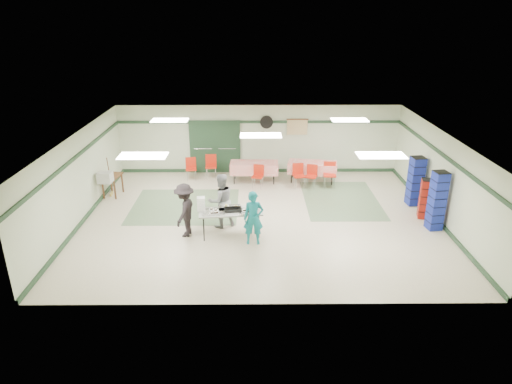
{
  "coord_description": "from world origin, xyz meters",
  "views": [
    {
      "loc": [
        -0.24,
        -12.99,
        6.07
      ],
      "look_at": [
        -0.14,
        -0.3,
        1.01
      ],
      "focal_mm": 32.0,
      "sensor_mm": 36.0,
      "label": 1
    }
  ],
  "objects_px": {
    "volunteer_grey": "(221,201)",
    "crate_stack_blue_a": "(416,181)",
    "crate_stack_red": "(426,199)",
    "crate_stack_blue_b": "(437,201)",
    "chair_a": "(312,174)",
    "dining_table_b": "(254,167)",
    "chair_d": "(258,174)",
    "chair_b": "(298,173)",
    "chair_c": "(330,172)",
    "volunteer_teal": "(253,218)",
    "printer_table": "(112,179)",
    "broom": "(110,176)",
    "chair_loose_a": "(211,164)",
    "dining_table_a": "(312,167)",
    "chair_loose_b": "(191,166)",
    "office_printer": "(105,177)",
    "serving_table": "(231,212)",
    "volunteer_dark": "(185,210)"
  },
  "relations": [
    {
      "from": "volunteer_grey",
      "to": "volunteer_dark",
      "type": "bearing_deg",
      "value": 4.51
    },
    {
      "from": "chair_a",
      "to": "crate_stack_blue_a",
      "type": "bearing_deg",
      "value": -9.11
    },
    {
      "from": "chair_loose_b",
      "to": "crate_stack_red",
      "type": "relative_size",
      "value": 0.67
    },
    {
      "from": "volunteer_teal",
      "to": "chair_c",
      "type": "distance_m",
      "value": 5.23
    },
    {
      "from": "volunteer_teal",
      "to": "chair_c",
      "type": "height_order",
      "value": "volunteer_teal"
    },
    {
      "from": "volunteer_teal",
      "to": "crate_stack_blue_b",
      "type": "xyz_separation_m",
      "value": [
        5.37,
        0.86,
        0.14
      ]
    },
    {
      "from": "crate_stack_red",
      "to": "crate_stack_blue_b",
      "type": "relative_size",
      "value": 0.71
    },
    {
      "from": "volunteer_grey",
      "to": "chair_c",
      "type": "height_order",
      "value": "volunteer_grey"
    },
    {
      "from": "chair_d",
      "to": "broom",
      "type": "xyz_separation_m",
      "value": [
        -5.19,
        -0.76,
        0.21
      ]
    },
    {
      "from": "chair_a",
      "to": "crate_stack_red",
      "type": "xyz_separation_m",
      "value": [
        3.23,
        -2.74,
        0.12
      ]
    },
    {
      "from": "chair_a",
      "to": "crate_stack_red",
      "type": "bearing_deg",
      "value": -22.03
    },
    {
      "from": "crate_stack_blue_a",
      "to": "chair_d",
      "type": "bearing_deg",
      "value": 162.15
    },
    {
      "from": "volunteer_grey",
      "to": "chair_b",
      "type": "relative_size",
      "value": 1.88
    },
    {
      "from": "volunteer_dark",
      "to": "chair_c",
      "type": "bearing_deg",
      "value": 140.5
    },
    {
      "from": "dining_table_b",
      "to": "crate_stack_blue_a",
      "type": "relative_size",
      "value": 1.09
    },
    {
      "from": "crate_stack_red",
      "to": "crate_stack_blue_b",
      "type": "bearing_deg",
      "value": -90.0
    },
    {
      "from": "dining_table_a",
      "to": "crate_stack_blue_b",
      "type": "bearing_deg",
      "value": -43.28
    },
    {
      "from": "volunteer_teal",
      "to": "chair_loose_a",
      "type": "bearing_deg",
      "value": 105.66
    },
    {
      "from": "printer_table",
      "to": "chair_c",
      "type": "bearing_deg",
      "value": 13.28
    },
    {
      "from": "crate_stack_blue_a",
      "to": "chair_c",
      "type": "bearing_deg",
      "value": 146.72
    },
    {
      "from": "volunteer_grey",
      "to": "dining_table_a",
      "type": "height_order",
      "value": "volunteer_grey"
    },
    {
      "from": "chair_c",
      "to": "office_printer",
      "type": "bearing_deg",
      "value": -164.43
    },
    {
      "from": "dining_table_b",
      "to": "broom",
      "type": "relative_size",
      "value": 1.3
    },
    {
      "from": "printer_table",
      "to": "broom",
      "type": "height_order",
      "value": "broom"
    },
    {
      "from": "serving_table",
      "to": "crate_stack_blue_a",
      "type": "relative_size",
      "value": 1.13
    },
    {
      "from": "dining_table_b",
      "to": "chair_d",
      "type": "xyz_separation_m",
      "value": [
        0.14,
        -0.57,
        -0.06
      ]
    },
    {
      "from": "dining_table_b",
      "to": "chair_c",
      "type": "bearing_deg",
      "value": -9.86
    },
    {
      "from": "volunteer_teal",
      "to": "dining_table_b",
      "type": "relative_size",
      "value": 0.85
    },
    {
      "from": "dining_table_a",
      "to": "broom",
      "type": "relative_size",
      "value": 1.38
    },
    {
      "from": "volunteer_teal",
      "to": "volunteer_dark",
      "type": "bearing_deg",
      "value": 164.47
    },
    {
      "from": "chair_loose_a",
      "to": "printer_table",
      "type": "height_order",
      "value": "chair_loose_a"
    },
    {
      "from": "chair_loose_a",
      "to": "chair_loose_b",
      "type": "xyz_separation_m",
      "value": [
        -0.75,
        -0.21,
        -0.03
      ]
    },
    {
      "from": "volunteer_grey",
      "to": "broom",
      "type": "height_order",
      "value": "volunteer_grey"
    },
    {
      "from": "volunteer_grey",
      "to": "crate_stack_blue_a",
      "type": "xyz_separation_m",
      "value": [
        6.33,
        1.63,
        -0.01
      ]
    },
    {
      "from": "dining_table_b",
      "to": "chair_c",
      "type": "distance_m",
      "value": 2.82
    },
    {
      "from": "chair_d",
      "to": "crate_stack_blue_a",
      "type": "distance_m",
      "value": 5.46
    },
    {
      "from": "volunteer_grey",
      "to": "crate_stack_blue_a",
      "type": "height_order",
      "value": "volunteer_grey"
    },
    {
      "from": "chair_b",
      "to": "chair_c",
      "type": "height_order",
      "value": "chair_c"
    },
    {
      "from": "dining_table_b",
      "to": "chair_loose_b",
      "type": "height_order",
      "value": "chair_loose_b"
    },
    {
      "from": "volunteer_teal",
      "to": "chair_loose_b",
      "type": "xyz_separation_m",
      "value": [
        -2.39,
        5.25,
        -0.24
      ]
    },
    {
      "from": "serving_table",
      "to": "crate_stack_blue_b",
      "type": "xyz_separation_m",
      "value": [
        6.03,
        0.35,
        0.19
      ]
    },
    {
      "from": "printer_table",
      "to": "office_printer",
      "type": "bearing_deg",
      "value": -82.72
    },
    {
      "from": "serving_table",
      "to": "chair_b",
      "type": "relative_size",
      "value": 2.11
    },
    {
      "from": "volunteer_teal",
      "to": "chair_a",
      "type": "xyz_separation_m",
      "value": [
        2.15,
        4.4,
        -0.25
      ]
    },
    {
      "from": "crate_stack_blue_a",
      "to": "crate_stack_blue_b",
      "type": "relative_size",
      "value": 0.92
    },
    {
      "from": "office_printer",
      "to": "chair_loose_a",
      "type": "bearing_deg",
      "value": 40.61
    },
    {
      "from": "chair_loose_a",
      "to": "crate_stack_blue_b",
      "type": "xyz_separation_m",
      "value": [
        7.01,
        -4.6,
        0.35
      ]
    },
    {
      "from": "printer_table",
      "to": "crate_stack_blue_b",
      "type": "bearing_deg",
      "value": -7.6
    },
    {
      "from": "volunteer_grey",
      "to": "office_printer",
      "type": "xyz_separation_m",
      "value": [
        -3.97,
        1.82,
        0.09
      ]
    },
    {
      "from": "chair_b",
      "to": "chair_c",
      "type": "xyz_separation_m",
      "value": [
        1.14,
        0.01,
        0.03
      ]
    }
  ]
}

